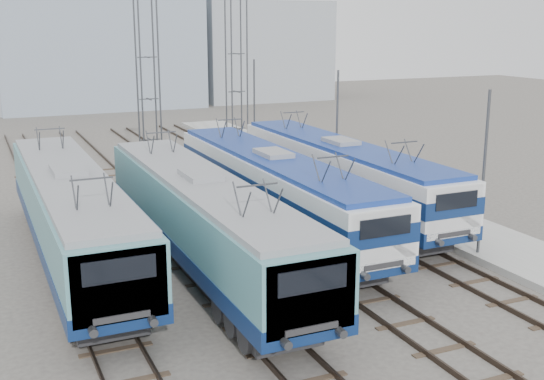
{
  "coord_description": "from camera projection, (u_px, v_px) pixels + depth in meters",
  "views": [
    {
      "loc": [
        -10.08,
        -18.93,
        9.58
      ],
      "look_at": [
        1.5,
        7.0,
        2.54
      ],
      "focal_mm": 45.0,
      "sensor_mm": 36.0,
      "label": 1
    }
  ],
  "objects": [
    {
      "name": "ground",
      "position": [
        316.0,
        312.0,
        23.07
      ],
      "size": [
        160.0,
        160.0,
        0.0
      ],
      "primitive_type": "plane",
      "color": "#514C47"
    },
    {
      "name": "platform",
      "position": [
        422.0,
        215.0,
        34.16
      ],
      "size": [
        4.0,
        70.0,
        0.3
      ],
      "primitive_type": "cube",
      "color": "#9E9E99",
      "rests_on": "ground"
    },
    {
      "name": "locomotive_far_left",
      "position": [
        72.0,
        211.0,
        26.84
      ],
      "size": [
        2.96,
        18.7,
        3.52
      ],
      "color": "#0D2251",
      "rests_on": "ground"
    },
    {
      "name": "locomotive_center_left",
      "position": [
        203.0,
        217.0,
        26.1
      ],
      "size": [
        2.94,
        18.57,
        3.5
      ],
      "color": "#0D2251",
      "rests_on": "ground"
    },
    {
      "name": "locomotive_center_right",
      "position": [
        275.0,
        186.0,
        30.8
      ],
      "size": [
        2.89,
        18.26,
        3.43
      ],
      "color": "#0D2251",
      "rests_on": "ground"
    },
    {
      "name": "locomotive_far_right",
      "position": [
        342.0,
        171.0,
        34.17
      ],
      "size": [
        2.85,
        18.01,
        3.39
      ],
      "color": "#0D2251",
      "rests_on": "ground"
    },
    {
      "name": "catenary_tower_west",
      "position": [
        148.0,
        72.0,
        40.97
      ],
      "size": [
        4.5,
        1.2,
        12.0
      ],
      "color": "#3F4247",
      "rests_on": "ground"
    },
    {
      "name": "catenary_tower_east",
      "position": [
        236.0,
        67.0,
        45.32
      ],
      "size": [
        4.5,
        1.2,
        12.0
      ],
      "color": "#3F4247",
      "rests_on": "ground"
    },
    {
      "name": "mast_front",
      "position": [
        483.0,
        177.0,
        27.4
      ],
      "size": [
        0.12,
        0.12,
        7.0
      ],
      "primitive_type": "cylinder",
      "color": "#3F4247",
      "rests_on": "ground"
    },
    {
      "name": "mast_mid",
      "position": [
        337.0,
        133.0,
        38.04
      ],
      "size": [
        0.12,
        0.12,
        7.0
      ],
      "primitive_type": "cylinder",
      "color": "#3F4247",
      "rests_on": "ground"
    },
    {
      "name": "mast_rear",
      "position": [
        254.0,
        109.0,
        48.68
      ],
      "size": [
        0.12,
        0.12,
        7.0
      ],
      "primitive_type": "cylinder",
      "color": "#3F4247",
      "rests_on": "ground"
    },
    {
      "name": "building_center",
      "position": [
        95.0,
        27.0,
        77.44
      ],
      "size": [
        22.0,
        14.0,
        18.0
      ],
      "primitive_type": "cube",
      "color": "#8695A6",
      "rests_on": "ground"
    },
    {
      "name": "building_east",
      "position": [
        257.0,
        51.0,
        86.08
      ],
      "size": [
        16.0,
        12.0,
        12.0
      ],
      "primitive_type": "cube",
      "color": "#8F979F",
      "rests_on": "ground"
    }
  ]
}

